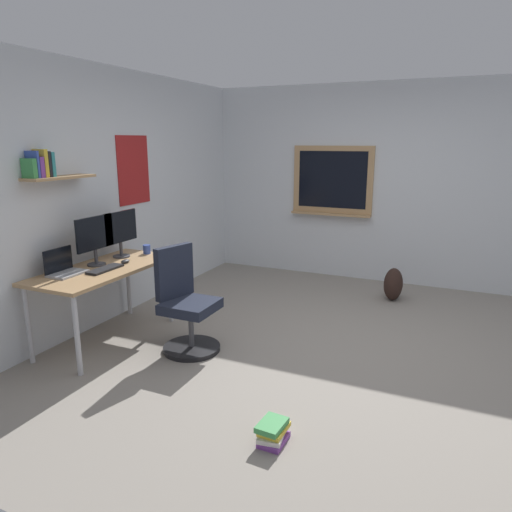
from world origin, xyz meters
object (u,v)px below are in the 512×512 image
(monitor_primary, at_px, (95,237))
(book_stack_on_floor, at_px, (273,432))
(monitor_secondary, at_px, (120,231))
(desk, at_px, (104,275))
(office_chair, at_px, (186,306))
(computer_mouse, at_px, (125,261))
(laptop, at_px, (64,268))
(coffee_mug, at_px, (147,249))
(backpack, at_px, (393,284))
(keyboard, at_px, (105,269))

(monitor_primary, distance_m, book_stack_on_floor, 2.49)
(monitor_secondary, distance_m, book_stack_on_floor, 2.63)
(desk, xyz_separation_m, book_stack_on_floor, (-0.82, -2.04, -0.58))
(office_chair, distance_m, monitor_secondary, 1.10)
(monitor_secondary, relative_size, computer_mouse, 4.46)
(computer_mouse, bearing_deg, laptop, 155.78)
(coffee_mug, bearing_deg, office_chair, -121.76)
(backpack, bearing_deg, monitor_secondary, 128.71)
(monitor_secondary, bearing_deg, backpack, -51.29)
(monitor_primary, height_order, computer_mouse, monitor_primary)
(office_chair, distance_m, monitor_primary, 1.08)
(computer_mouse, relative_size, book_stack_on_floor, 0.43)
(keyboard, bearing_deg, backpack, -42.86)
(laptop, bearing_deg, desk, -25.88)
(office_chair, bearing_deg, monitor_primary, 96.77)
(office_chair, distance_m, keyboard, 0.81)
(office_chair, height_order, coffee_mug, office_chair)
(office_chair, relative_size, monitor_primary, 2.05)
(book_stack_on_floor, bearing_deg, backpack, -4.92)
(office_chair, height_order, monitor_primary, monitor_primary)
(desk, xyz_separation_m, coffee_mug, (0.61, -0.03, 0.12))
(coffee_mug, bearing_deg, laptop, 168.59)
(monitor_primary, xyz_separation_m, backpack, (2.29, -2.42, -0.80))
(desk, bearing_deg, keyboard, -130.72)
(monitor_primary, bearing_deg, keyboard, -119.35)
(office_chair, distance_m, book_stack_on_floor, 1.61)
(office_chair, xyz_separation_m, book_stack_on_floor, (-0.96, -1.25, -0.34))
(keyboard, relative_size, coffee_mug, 4.02)
(laptop, distance_m, book_stack_on_floor, 2.36)
(office_chair, relative_size, computer_mouse, 9.13)
(keyboard, xyz_separation_m, book_stack_on_floor, (-0.75, -1.96, -0.66))
(keyboard, height_order, book_stack_on_floor, keyboard)
(office_chair, relative_size, monitor_secondary, 2.05)
(laptop, height_order, coffee_mug, laptop)
(computer_mouse, bearing_deg, monitor_primary, 132.42)
(office_chair, xyz_separation_m, monitor_secondary, (0.25, 0.90, 0.58))
(monitor_secondary, xyz_separation_m, coffee_mug, (0.22, -0.14, -0.22))
(office_chair, distance_m, computer_mouse, 0.78)
(monitor_secondary, distance_m, computer_mouse, 0.37)
(keyboard, relative_size, backpack, 0.95)
(monitor_primary, relative_size, monitor_secondary, 1.00)
(monitor_primary, distance_m, coffee_mug, 0.63)
(laptop, relative_size, backpack, 0.79)
(office_chair, xyz_separation_m, monitor_primary, (-0.11, 0.90, 0.58))
(laptop, bearing_deg, book_stack_on_floor, -102.83)
(monitor_primary, relative_size, backpack, 1.19)
(monitor_primary, bearing_deg, backpack, -46.51)
(desk, relative_size, book_stack_on_floor, 5.87)
(keyboard, bearing_deg, monitor_primary, 60.65)
(monitor_secondary, bearing_deg, computer_mouse, -133.86)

